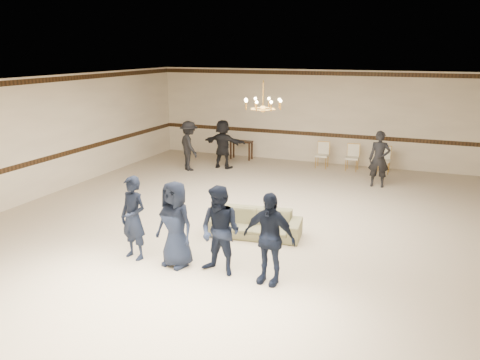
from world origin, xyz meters
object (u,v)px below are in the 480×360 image
(chandelier, at_px, (263,95))
(boy_c, at_px, (220,231))
(settee, at_px, (255,223))
(boy_b, at_px, (175,224))
(adult_right, at_px, (379,159))
(boy_a, at_px, (133,218))
(console_table, at_px, (241,150))
(adult_mid, at_px, (223,144))
(banquet_chair_left, at_px, (322,155))
(adult_left, at_px, (189,146))
(boy_d, at_px, (269,238))
(banquet_chair_mid, at_px, (352,158))
(banquet_chair_right, at_px, (384,160))

(chandelier, height_order, boy_c, chandelier)
(boy_c, xyz_separation_m, settee, (-0.06, 1.92, -0.52))
(chandelier, xyz_separation_m, settee, (0.34, -1.40, -2.59))
(boy_b, relative_size, adult_right, 0.99)
(boy_c, bearing_deg, boy_a, -170.24)
(adult_right, distance_m, console_table, 5.39)
(adult_mid, distance_m, banquet_chair_left, 3.34)
(boy_c, height_order, adult_left, adult_left)
(chandelier, height_order, boy_d, chandelier)
(boy_d, xyz_separation_m, settee, (-0.96, 1.92, -0.52))
(boy_b, distance_m, adult_mid, 7.66)
(adult_right, height_order, banquet_chair_mid, adult_right)
(boy_d, height_order, adult_left, adult_left)
(boy_c, relative_size, banquet_chair_left, 1.90)
(settee, distance_m, console_table, 7.51)
(boy_a, bearing_deg, boy_d, 12.61)
(boy_a, xyz_separation_m, boy_d, (2.70, 0.00, 0.00))
(chandelier, bearing_deg, settee, -76.27)
(chandelier, bearing_deg, boy_b, -98.55)
(boy_a, distance_m, banquet_chair_mid, 8.98)
(boy_b, relative_size, banquet_chair_left, 1.90)
(boy_c, bearing_deg, boy_b, -170.24)
(settee, bearing_deg, boy_b, -121.25)
(boy_c, xyz_separation_m, boy_d, (0.90, 0.00, 0.00))
(boy_c, relative_size, adult_mid, 0.99)
(boy_b, distance_m, boy_d, 1.80)
(boy_b, bearing_deg, banquet_chair_left, 98.12)
(adult_left, height_order, console_table, adult_left)
(banquet_chair_left, bearing_deg, boy_a, -102.74)
(boy_b, distance_m, adult_left, 7.34)
(banquet_chair_right, xyz_separation_m, console_table, (-5.00, 0.20, -0.09))
(boy_b, xyz_separation_m, boy_c, (0.90, 0.00, 0.00))
(boy_a, bearing_deg, banquet_chair_right, 79.44)
(boy_d, xyz_separation_m, banquet_chair_left, (-1.03, 8.57, -0.38))
(boy_b, height_order, banquet_chair_right, boy_b)
(adult_left, xyz_separation_m, adult_mid, (0.90, 0.70, 0.00))
(banquet_chair_right, bearing_deg, adult_mid, -162.87)
(banquet_chair_left, bearing_deg, banquet_chair_right, -1.72)
(boy_c, bearing_deg, boy_d, 9.76)
(boy_b, height_order, adult_left, adult_left)
(banquet_chair_left, bearing_deg, adult_right, -41.05)
(chandelier, bearing_deg, adult_mid, 125.02)
(adult_right, bearing_deg, adult_left, -178.98)
(adult_left, distance_m, adult_right, 6.01)
(adult_mid, xyz_separation_m, adult_right, (5.10, -0.40, 0.00))
(chandelier, height_order, adult_left, chandelier)
(adult_mid, bearing_deg, adult_left, 42.39)
(adult_right, distance_m, banquet_chair_right, 1.71)
(boy_d, height_order, banquet_chair_mid, boy_d)
(banquet_chair_left, bearing_deg, adult_left, -155.39)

